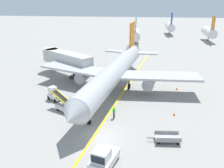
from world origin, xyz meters
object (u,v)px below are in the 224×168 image
baggage_tug_near_wing (54,94)px  baggage_cart_loaded (167,138)px  belt_loader_forward_hold (67,107)px  airliner (115,72)px  safety_cone_wingtip_left (177,89)px  safety_cone_nose_left (71,98)px  safety_cone_nose_right (174,114)px  ground_crew_marshaller (114,112)px  jet_bridge (64,58)px  pushback_tug (104,158)px

baggage_tug_near_wing → baggage_cart_loaded: baggage_tug_near_wing is taller
belt_loader_forward_hold → baggage_cart_loaded: 14.67m
airliner → baggage_cart_loaded: (7.41, -14.77, -2.95)m
baggage_cart_loaded → safety_cone_wingtip_left: baggage_cart_loaded is taller
safety_cone_nose_left → safety_cone_nose_right: size_ratio=1.00×
belt_loader_forward_hold → safety_cone_nose_left: (-0.66, 4.36, -0.56)m
baggage_cart_loaded → airliner: bearing=116.7°
airliner → belt_loader_forward_hold: 10.91m
airliner → ground_crew_marshaller: size_ratio=20.71×
safety_cone_wingtip_left → belt_loader_forward_hold: bearing=-148.6°
jet_bridge → ground_crew_marshaller: 21.18m
jet_bridge → pushback_tug: bearing=-66.4°
airliner → baggage_cart_loaded: size_ratio=9.26×
safety_cone_nose_left → airliner: bearing=33.6°
baggage_cart_loaded → safety_cone_wingtip_left: (3.30, 16.19, -0.25)m
baggage_tug_near_wing → ground_crew_marshaller: baggage_tug_near_wing is taller
belt_loader_forward_hold → baggage_cart_loaded: belt_loader_forward_hold is taller
airliner → safety_cone_wingtip_left: size_ratio=80.00×
ground_crew_marshaller → pushback_tug: bearing=-90.1°
pushback_tug → safety_cone_wingtip_left: (9.90, 21.21, -0.77)m
airliner → safety_cone_wingtip_left: bearing=7.6°
safety_cone_nose_right → jet_bridge: bearing=141.9°
jet_bridge → belt_loader_forward_hold: jet_bridge is taller
pushback_tug → safety_cone_nose_left: bearing=115.8°
baggage_tug_near_wing → baggage_cart_loaded: (16.51, -9.89, -0.46)m
airliner → jet_bridge: size_ratio=2.97×
jet_bridge → ground_crew_marshaller: (11.91, -17.32, -2.63)m
pushback_tug → airliner: bearing=92.4°
airliner → baggage_tug_near_wing: bearing=-151.8°
belt_loader_forward_hold → safety_cone_nose_right: bearing=1.6°
safety_cone_nose_right → safety_cone_wingtip_left: bearing=80.1°
baggage_cart_loaded → safety_cone_nose_left: bearing=143.5°
jet_bridge → baggage_tug_near_wing: (1.97, -12.29, -2.62)m
jet_bridge → pushback_tug: jet_bridge is taller
ground_crew_marshaller → baggage_cart_loaded: bearing=-36.5°
airliner → safety_cone_nose_right: size_ratio=80.00×
baggage_tug_near_wing → safety_cone_nose_left: (2.48, 0.49, -0.71)m
belt_loader_forward_hold → pushback_tug: bearing=-58.5°
safety_cone_nose_right → baggage_cart_loaded: bearing=-104.0°
safety_cone_nose_right → safety_cone_wingtip_left: same height
baggage_cart_loaded → safety_cone_nose_left: size_ratio=8.64×
baggage_tug_near_wing → safety_cone_nose_left: baggage_tug_near_wing is taller
baggage_tug_near_wing → safety_cone_nose_right: baggage_tug_near_wing is taller
safety_cone_nose_left → safety_cone_wingtip_left: bearing=18.5°
jet_bridge → safety_cone_wingtip_left: (21.78, -5.99, -3.32)m
safety_cone_nose_right → safety_cone_nose_left: bearing=165.9°
baggage_tug_near_wing → safety_cone_nose_right: size_ratio=6.16×
belt_loader_forward_hold → jet_bridge: bearing=107.5°
ground_crew_marshaller → safety_cone_nose_left: bearing=143.5°
airliner → pushback_tug: size_ratio=8.80×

